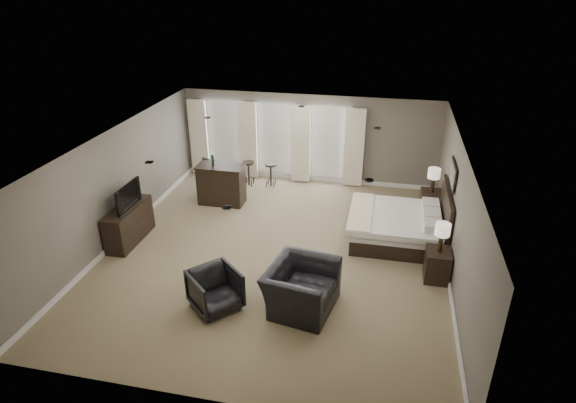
% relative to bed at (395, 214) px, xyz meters
% --- Properties ---
extents(room, '(7.60, 8.60, 2.64)m').
position_rel_bed_xyz_m(room, '(-2.58, -1.14, 0.62)').
color(room, '#817151').
rests_on(room, ground).
extents(window_bay, '(5.25, 0.20, 2.30)m').
position_rel_bed_xyz_m(window_bay, '(-3.58, 2.97, 0.53)').
color(window_bay, silver).
rests_on(window_bay, room).
extents(bed, '(2.12, 2.03, 1.35)m').
position_rel_bed_xyz_m(bed, '(0.00, 0.00, 0.00)').
color(bed, silver).
rests_on(bed, ground).
extents(nightstand_near, '(0.49, 0.60, 0.65)m').
position_rel_bed_xyz_m(nightstand_near, '(0.89, -1.45, -0.35)').
color(nightstand_near, black).
rests_on(nightstand_near, ground).
extents(nightstand_far, '(0.50, 0.61, 0.67)m').
position_rel_bed_xyz_m(nightstand_far, '(0.89, 1.45, -0.34)').
color(nightstand_far, black).
rests_on(nightstand_far, ground).
extents(lamp_near, '(0.30, 0.30, 0.62)m').
position_rel_bed_xyz_m(lamp_near, '(0.89, -1.45, 0.29)').
color(lamp_near, beige).
rests_on(lamp_near, nightstand_near).
extents(lamp_far, '(0.31, 0.31, 0.64)m').
position_rel_bed_xyz_m(lamp_far, '(0.89, 1.45, 0.31)').
color(lamp_far, beige).
rests_on(lamp_far, nightstand_far).
extents(wall_art, '(0.04, 0.96, 0.56)m').
position_rel_bed_xyz_m(wall_art, '(1.12, 0.00, 1.07)').
color(wall_art, slate).
rests_on(wall_art, room).
extents(dresser, '(0.49, 1.51, 0.87)m').
position_rel_bed_xyz_m(dresser, '(-6.03, -1.34, -0.24)').
color(dresser, black).
rests_on(dresser, ground).
extents(tv, '(0.58, 1.01, 0.13)m').
position_rel_bed_xyz_m(tv, '(-6.03, -1.34, 0.26)').
color(tv, black).
rests_on(tv, dresser).
extents(armchair_near, '(1.10, 1.48, 1.17)m').
position_rel_bed_xyz_m(armchair_near, '(-1.66, -2.94, -0.09)').
color(armchair_near, black).
rests_on(armchair_near, ground).
extents(armchair_far, '(1.14, 1.15, 0.86)m').
position_rel_bed_xyz_m(armchair_far, '(-3.22, -3.29, -0.24)').
color(armchair_far, black).
rests_on(armchair_far, ground).
extents(bar_counter, '(1.25, 0.65, 1.09)m').
position_rel_bed_xyz_m(bar_counter, '(-4.59, 1.04, -0.13)').
color(bar_counter, black).
rests_on(bar_counter, ground).
extents(bar_stool_left, '(0.40, 0.40, 0.73)m').
position_rel_bed_xyz_m(bar_stool_left, '(-4.22, 2.36, -0.31)').
color(bar_stool_left, black).
rests_on(bar_stool_left, ground).
extents(bar_stool_right, '(0.33, 0.33, 0.70)m').
position_rel_bed_xyz_m(bar_stool_right, '(-3.57, 2.42, -0.33)').
color(bar_stool_right, black).
rests_on(bar_stool_right, ground).
extents(desk_chair, '(0.66, 0.66, 1.03)m').
position_rel_bed_xyz_m(desk_chair, '(-5.06, 1.80, -0.16)').
color(desk_chair, black).
rests_on(desk_chair, ground).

